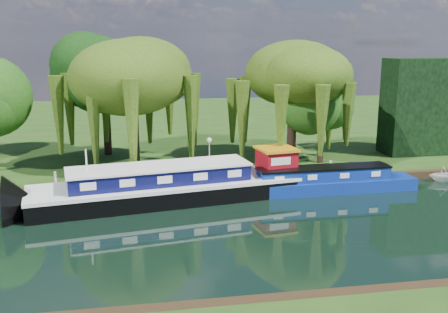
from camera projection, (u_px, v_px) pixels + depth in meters
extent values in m
plane|color=black|center=(228.00, 230.00, 26.49)|extent=(120.00, 120.00, 0.00)
cube|color=#1B3A10|center=(178.00, 125.00, 59.11)|extent=(120.00, 52.00, 0.45)
cube|color=black|center=(176.00, 193.00, 31.46)|extent=(18.18, 6.76, 1.18)
cube|color=silver|center=(176.00, 182.00, 31.31)|extent=(18.29, 6.85, 0.22)
cube|color=#0C0E40|center=(160.00, 175.00, 30.87)|extent=(11.33, 4.58, 0.94)
cube|color=silver|center=(160.00, 166.00, 30.75)|extent=(11.56, 4.81, 0.12)
cube|color=maroon|center=(276.00, 161.00, 33.30)|extent=(2.49, 2.49, 1.48)
cube|color=#C47F0D|center=(277.00, 149.00, 33.12)|extent=(2.78, 2.78, 0.16)
cylinder|color=silver|center=(87.00, 169.00, 29.33)|extent=(0.10, 0.10, 2.37)
cube|color=navy|center=(323.00, 187.00, 33.19)|extent=(12.67, 2.44, 0.95)
cube|color=navy|center=(324.00, 174.00, 33.00)|extent=(8.87, 1.81, 0.79)
cube|color=black|center=(324.00, 167.00, 32.90)|extent=(8.98, 1.92, 0.11)
cube|color=silver|center=(280.00, 179.00, 31.59)|extent=(0.63, 0.07, 0.34)
cube|color=silver|center=(313.00, 177.00, 32.01)|extent=(0.63, 0.07, 0.34)
cube|color=silver|center=(345.00, 176.00, 32.43)|extent=(0.63, 0.07, 0.34)
cube|color=silver|center=(376.00, 174.00, 32.84)|extent=(0.63, 0.07, 0.34)
imported|color=maroon|center=(48.00, 202.00, 31.11)|extent=(3.59, 2.84, 0.67)
imported|color=silver|center=(444.00, 181.00, 35.76)|extent=(2.42, 2.11, 1.23)
cylinder|color=black|center=(134.00, 131.00, 37.72)|extent=(0.71, 0.71, 5.50)
ellipsoid|color=#2C4A10|center=(132.00, 78.00, 36.83)|extent=(7.68, 7.68, 4.96)
cylinder|color=black|center=(292.00, 132.00, 38.35)|extent=(0.73, 0.73, 5.16)
ellipsoid|color=#2C4A10|center=(293.00, 83.00, 37.52)|extent=(7.04, 7.04, 4.55)
cylinder|color=black|center=(106.00, 113.00, 41.64)|extent=(0.69, 0.69, 7.05)
ellipsoid|color=black|center=(104.00, 78.00, 41.00)|extent=(5.64, 5.64, 5.64)
cylinder|color=black|center=(321.00, 129.00, 38.95)|extent=(0.48, 0.48, 5.38)
ellipsoid|color=#204A12|center=(322.00, 101.00, 38.46)|extent=(4.30, 4.30, 4.30)
cube|color=black|center=(420.00, 106.00, 42.06)|extent=(6.00, 3.00, 8.00)
cylinder|color=silver|center=(209.00, 157.00, 36.32)|extent=(0.10, 0.10, 2.20)
sphere|color=white|center=(209.00, 140.00, 36.03)|extent=(0.36, 0.36, 0.36)
cylinder|color=silver|center=(56.00, 179.00, 32.71)|extent=(0.16, 0.16, 1.00)
cylinder|color=silver|center=(148.00, 175.00, 33.69)|extent=(0.16, 0.16, 1.00)
cylinder|color=silver|center=(249.00, 171.00, 34.84)|extent=(0.16, 0.16, 1.00)
cylinder|color=silver|center=(330.00, 167.00, 35.82)|extent=(0.16, 0.16, 1.00)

